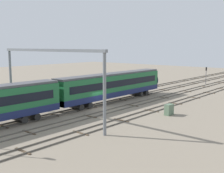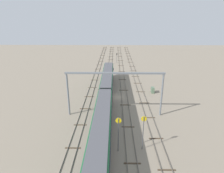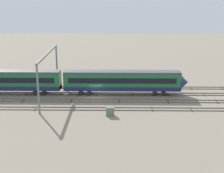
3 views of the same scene
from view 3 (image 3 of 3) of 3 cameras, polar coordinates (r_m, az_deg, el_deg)
ground_plane at (r=68.86m, az=-2.70°, el=-1.86°), size 187.41×187.41×0.00m
track_near_foreground at (r=62.48m, az=-3.08°, el=-3.76°), size 171.41×2.40×0.16m
track_second_near at (r=66.71m, az=-2.82°, el=-2.41°), size 171.41×2.40×0.16m
track_with_train at (r=70.97m, az=-2.59°, el=-1.22°), size 171.41×2.40×0.16m
track_second_far at (r=75.26m, az=-2.38°, el=-0.17°), size 171.41×2.40×0.16m
overhead_gantry at (r=68.48m, az=-10.71°, el=3.77°), size 0.40×19.47×9.18m
relay_cabinet at (r=59.16m, az=-0.32°, el=-4.23°), size 1.45×0.76×1.52m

